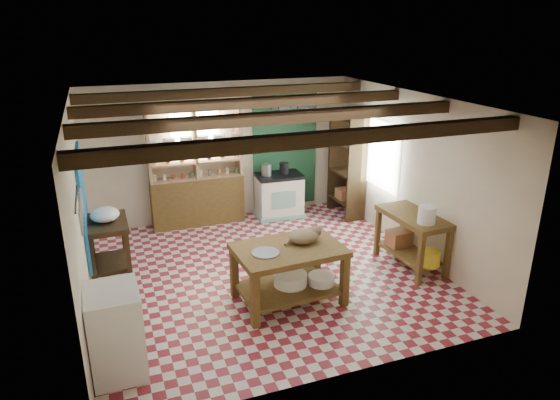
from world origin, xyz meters
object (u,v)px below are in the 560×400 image
object	(u,v)px
stove	(279,195)
white_cabinet	(116,332)
cat	(304,236)
right_counter	(411,241)
prep_table	(109,249)
work_table	(289,274)

from	to	relation	value
stove	white_cabinet	bearing A→B (deg)	-128.20
stove	cat	size ratio (longest dim) A/B	2.11
white_cabinet	cat	distance (m)	2.65
right_counter	white_cabinet	bearing A→B (deg)	-169.39
cat	stove	bearing A→B (deg)	62.92
prep_table	cat	distance (m)	2.95
work_table	white_cabinet	xyz separation A→B (m)	(-2.26, -0.72, 0.10)
stove	right_counter	distance (m)	2.96
white_cabinet	right_counter	world-z (taller)	white_cabinet
stove	prep_table	size ratio (longest dim) A/B	0.99
right_counter	cat	xyz separation A→B (m)	(-1.90, -0.24, 0.46)
stove	right_counter	bearing A→B (deg)	-64.15
work_table	prep_table	bearing A→B (deg)	141.08
work_table	cat	xyz separation A→B (m)	(0.25, 0.06, 0.49)
right_counter	cat	bearing A→B (deg)	-175.29
work_table	stove	bearing A→B (deg)	68.87
prep_table	right_counter	xyz separation A→B (m)	(4.38, -1.30, -0.01)
white_cabinet	cat	xyz separation A→B (m)	(2.50, 0.79, 0.40)
stove	right_counter	world-z (taller)	right_counter
stove	prep_table	xyz separation A→B (m)	(-3.21, -1.42, 0.01)
stove	right_counter	size ratio (longest dim) A/B	0.72
work_table	stove	size ratio (longest dim) A/B	1.62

